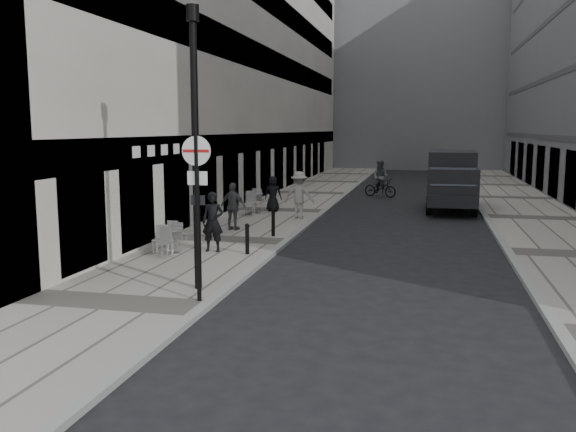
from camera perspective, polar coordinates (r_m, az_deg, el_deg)
name	(u,v)px	position (r m, az deg, el deg)	size (l,w,h in m)	color
ground	(141,361)	(10.59, -13.60, -13.07)	(120.00, 120.00, 0.00)	black
sidewalk	(280,211)	(27.83, -0.76, 0.48)	(4.00, 60.00, 0.12)	#9F9A8F
far_sidewalk	(536,219)	(27.43, 22.18, -0.24)	(4.00, 60.00, 0.12)	#9F9A8F
building_left	(237,34)	(35.30, -4.78, 16.65)	(4.00, 45.00, 18.00)	beige
building_far	(401,57)	(65.27, 10.49, 14.41)	(24.00, 16.00, 22.00)	slate
walking_man	(213,222)	(18.39, -7.05, -0.55)	(0.66, 0.43, 1.80)	black
sign_post	(197,193)	(12.95, -8.49, 2.11)	(0.62, 0.10, 3.63)	black
lamppost	(195,135)	(13.93, -8.68, 7.50)	(0.29, 0.29, 6.35)	black
bollard_near	(247,240)	(17.97, -3.84, -2.24)	(0.11, 0.11, 0.85)	black
bollard_far	(273,223)	(20.92, -1.39, -0.66)	(0.12, 0.12, 0.92)	black
panel_van	(452,177)	(29.50, 15.06, 3.52)	(2.24, 5.83, 2.73)	black
cyclist	(380,182)	(34.34, 8.64, 3.12)	(2.03, 1.40, 2.08)	black
pedestrian_a	(233,206)	(22.22, -5.15, 0.90)	(1.02, 0.42, 1.73)	#4D4D51
pedestrian_b	(299,195)	(25.07, 1.06, 1.98)	(1.25, 0.72, 1.93)	#99938E
pedestrian_c	(273,194)	(27.22, -1.42, 2.11)	(0.77, 0.50, 1.58)	black
cafe_table_near	(172,239)	(18.35, -10.80, -2.12)	(0.67, 1.52, 0.86)	#B7B7B9
cafe_table_mid	(168,236)	(18.92, -11.20, -1.86)	(0.65, 1.47, 0.84)	silver
cafe_table_far	(254,202)	(26.53, -3.20, 1.36)	(0.80, 1.81, 1.03)	silver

